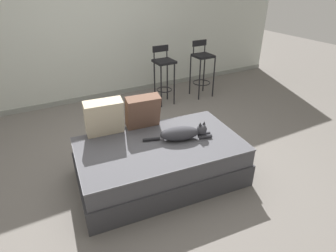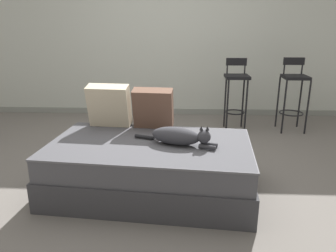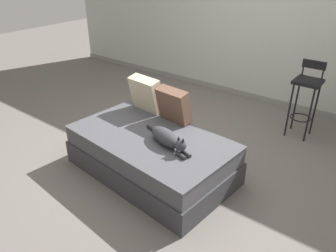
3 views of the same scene
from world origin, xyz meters
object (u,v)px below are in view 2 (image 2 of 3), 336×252
object	(u,v)px
bar_stool_near_window	(236,87)
bar_stool_by_doorway	(294,89)
cat	(179,136)
throw_pillow_corner	(109,105)
throw_pillow_middle	(153,108)
couch	(150,167)

from	to	relation	value
bar_stool_near_window	bar_stool_by_doorway	distance (m)	0.78
bar_stool_near_window	bar_stool_by_doorway	world-z (taller)	bar_stool_by_doorway
cat	bar_stool_by_doorway	distance (m)	2.42
throw_pillow_corner	throw_pillow_middle	bearing A→B (deg)	-5.35
couch	bar_stool_near_window	distance (m)	2.13
couch	throw_pillow_corner	distance (m)	0.77
throw_pillow_middle	cat	bearing A→B (deg)	-60.17
bar_stool_near_window	bar_stool_by_doorway	xyz separation A→B (m)	(0.78, -0.00, -0.02)
throw_pillow_middle	cat	size ratio (longest dim) A/B	0.55
couch	throw_pillow_middle	distance (m)	0.59
couch	bar_stool_near_window	size ratio (longest dim) A/B	1.86
throw_pillow_corner	throw_pillow_middle	distance (m)	0.44
throw_pillow_middle	bar_stool_by_doorway	world-z (taller)	bar_stool_by_doorway
throw_pillow_corner	throw_pillow_middle	size ratio (longest dim) A/B	1.06
couch	throw_pillow_middle	bearing A→B (deg)	90.77
bar_stool_by_doorway	throw_pillow_corner	bearing A→B (deg)	-148.04
cat	bar_stool_by_doorway	xyz separation A→B (m)	(1.53, 1.87, 0.05)
cat	bar_stool_by_doorway	size ratio (longest dim) A/B	0.72
throw_pillow_corner	bar_stool_by_doorway	bearing A→B (deg)	31.96
couch	bar_stool_near_window	bearing A→B (deg)	61.25
throw_pillow_corner	cat	xyz separation A→B (m)	(0.69, -0.49, -0.14)
throw_pillow_corner	bar_stool_by_doorway	distance (m)	2.62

